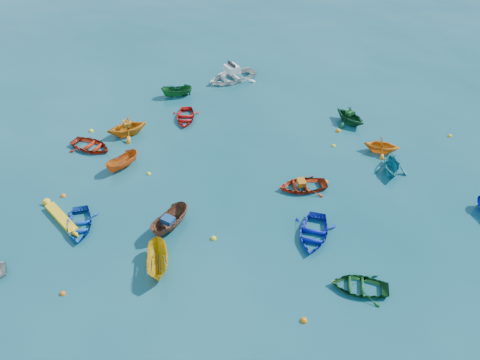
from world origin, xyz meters
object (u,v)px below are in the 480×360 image
(dinghy_blue_se, at_px, (313,236))
(kayak_yellow, at_px, (62,220))
(dinghy_blue_sw, at_px, (80,227))
(motorboat_white, at_px, (232,80))

(dinghy_blue_se, xyz_separation_m, kayak_yellow, (-14.71, -3.16, 0.00))
(dinghy_blue_se, relative_size, kayak_yellow, 0.88)
(dinghy_blue_sw, bearing_deg, motorboat_white, 52.68)
(dinghy_blue_sw, distance_m, motorboat_white, 20.84)
(kayak_yellow, relative_size, motorboat_white, 0.85)
(dinghy_blue_se, bearing_deg, kayak_yellow, -170.30)
(dinghy_blue_se, height_order, motorboat_white, motorboat_white)
(dinghy_blue_se, bearing_deg, dinghy_blue_sw, -168.12)
(kayak_yellow, xyz_separation_m, motorboat_white, (4.12, 20.41, 0.00))
(dinghy_blue_se, relative_size, motorboat_white, 0.75)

